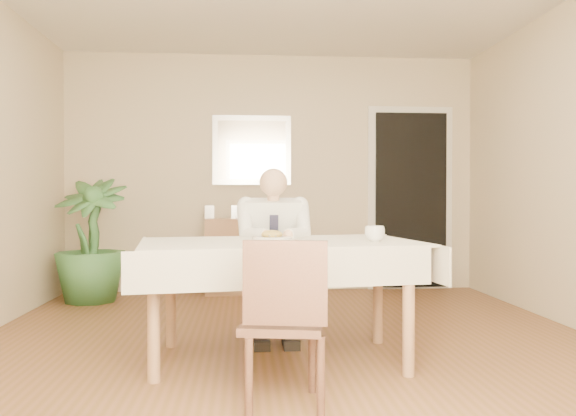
{
  "coord_description": "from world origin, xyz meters",
  "views": [
    {
      "loc": [
        -0.32,
        -3.71,
        1.02
      ],
      "look_at": [
        0.0,
        0.35,
        0.95
      ],
      "focal_mm": 35.0,
      "sensor_mm": 36.0,
      "label": 1
    }
  ],
  "objects": [
    {
      "name": "photo_frame_center",
      "position": [
        -0.4,
        2.33,
        0.87
      ],
      "size": [
        0.1,
        0.02,
        0.14
      ],
      "primitive_type": "cube",
      "color": "silver",
      "rests_on": "sideboard"
    },
    {
      "name": "chair_far",
      "position": [
        -0.1,
        0.67,
        0.48
      ],
      "size": [
        0.42,
        0.42,
        0.85
      ],
      "rotation": [
        0.0,
        0.0,
        0.04
      ],
      "color": "#42271B",
      "rests_on": "ground"
    },
    {
      "name": "chair_near",
      "position": [
        -0.13,
        -1.04,
        0.46
      ],
      "size": [
        0.45,
        0.46,
        0.83
      ],
      "rotation": [
        0.0,
        0.0,
        -0.17
      ],
      "color": "#42271B",
      "rests_on": "ground"
    },
    {
      "name": "fork",
      "position": [
        -0.18,
        -0.08,
        0.78
      ],
      "size": [
        0.01,
        0.13,
        0.01
      ],
      "primitive_type": "cylinder",
      "rotation": [
        1.57,
        0.0,
        0.0
      ],
      "color": "silver",
      "rests_on": "dining_table"
    },
    {
      "name": "potted_palm",
      "position": [
        -1.82,
        1.94,
        0.61
      ],
      "size": [
        0.79,
        0.79,
        1.22
      ],
      "primitive_type": "imported",
      "rotation": [
        0.0,
        0.0,
        -0.17
      ],
      "color": "#305F2D",
      "rests_on": "ground"
    },
    {
      "name": "photo_frame_right",
      "position": [
        -0.09,
        2.33,
        0.87
      ],
      "size": [
        0.1,
        0.02,
        0.14
      ],
      "primitive_type": "cube",
      "color": "silver",
      "rests_on": "sideboard"
    },
    {
      "name": "window",
      "position": [
        0.0,
        -2.47,
        1.45
      ],
      "size": [
        1.34,
        0.04,
        1.44
      ],
      "color": "white",
      "rests_on": "room"
    },
    {
      "name": "plate",
      "position": [
        -0.14,
        -0.02,
        0.76
      ],
      "size": [
        0.26,
        0.26,
        0.02
      ],
      "primitive_type": "cylinder",
      "color": "white",
      "rests_on": "dining_table"
    },
    {
      "name": "food",
      "position": [
        -0.14,
        -0.02,
        0.78
      ],
      "size": [
        0.14,
        0.14,
        0.06
      ],
      "primitive_type": "ellipsoid",
      "color": "olive",
      "rests_on": "dining_table"
    },
    {
      "name": "mirror",
      "position": [
        -0.23,
        2.47,
        1.55
      ],
      "size": [
        0.86,
        0.04,
        0.76
      ],
      "color": "silver",
      "rests_on": "room"
    },
    {
      "name": "sideboard",
      "position": [
        -0.23,
        2.32,
        0.4
      ],
      "size": [
        1.02,
        0.38,
        0.8
      ],
      "primitive_type": "cube",
      "rotation": [
        0.0,
        0.0,
        0.04
      ],
      "color": "#906644",
      "rests_on": "ground"
    },
    {
      "name": "knife",
      "position": [
        -0.1,
        -0.08,
        0.78
      ],
      "size": [
        0.01,
        0.13,
        0.01
      ],
      "primitive_type": "cylinder",
      "rotation": [
        1.57,
        0.0,
        0.0
      ],
      "color": "silver",
      "rests_on": "dining_table"
    },
    {
      "name": "coffee_mug",
      "position": [
        0.48,
        -0.32,
        0.8
      ],
      "size": [
        0.16,
        0.16,
        0.1
      ],
      "primitive_type": "imported",
      "rotation": [
        0.0,
        0.0,
        0.39
      ],
      "color": "white",
      "rests_on": "dining_table"
    },
    {
      "name": "doorway",
      "position": [
        1.55,
        2.46,
        1.0
      ],
      "size": [
        0.96,
        0.07,
        2.1
      ],
      "color": "white",
      "rests_on": "ground"
    },
    {
      "name": "photo_frame_left",
      "position": [
        -0.69,
        2.32,
        0.87
      ],
      "size": [
        0.1,
        0.02,
        0.14
      ],
      "primitive_type": "cube",
      "color": "silver",
      "rests_on": "sideboard"
    },
    {
      "name": "dining_table",
      "position": [
        -0.1,
        -0.2,
        0.67
      ],
      "size": [
        1.85,
        1.24,
        0.75
      ],
      "rotation": [
        0.0,
        0.0,
        0.13
      ],
      "color": "#906644",
      "rests_on": "ground"
    },
    {
      "name": "room",
      "position": [
        0.0,
        0.0,
        1.3
      ],
      "size": [
        5.0,
        5.02,
        2.6
      ],
      "color": "brown",
      "rests_on": "ground"
    },
    {
      "name": "seated_man",
      "position": [
        -0.1,
        0.39,
        0.69
      ],
      "size": [
        0.48,
        0.72,
        1.24
      ],
      "color": "white",
      "rests_on": "ground"
    }
  ]
}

